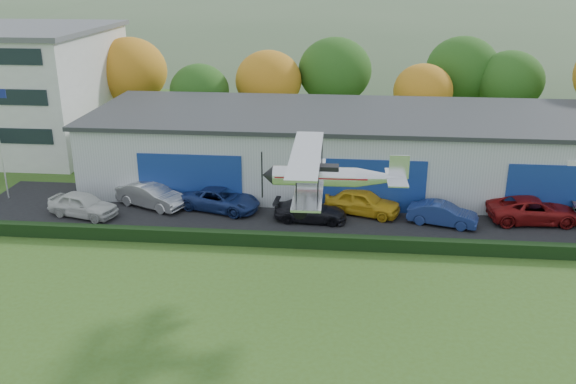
# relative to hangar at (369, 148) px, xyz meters

# --- Properties ---
(apron) EXTENTS (48.00, 9.00, 0.05)m
(apron) POSITION_rel_hangar_xyz_m (-2.00, -6.98, -2.63)
(apron) COLOR black
(apron) RESTS_ON ground
(hedge) EXTENTS (46.00, 0.60, 0.80)m
(hedge) POSITION_rel_hangar_xyz_m (-2.00, -11.78, -2.26)
(hedge) COLOR black
(hedge) RESTS_ON ground
(hangar) EXTENTS (40.60, 12.60, 5.30)m
(hangar) POSITION_rel_hangar_xyz_m (0.00, 0.00, 0.00)
(hangar) COLOR #B2B7BC
(hangar) RESTS_ON ground
(tree_belt) EXTENTS (75.70, 13.22, 10.12)m
(tree_belt) POSITION_rel_hangar_xyz_m (-4.15, 12.64, 2.95)
(tree_belt) COLOR #3D2614
(tree_belt) RESTS_ON ground
(distant_hills) EXTENTS (430.00, 196.00, 56.00)m
(distant_hills) POSITION_rel_hangar_xyz_m (-9.38, 112.02, -15.70)
(distant_hills) COLOR #4C6642
(distant_hills) RESTS_ON ground
(car_0) EXTENTS (4.92, 2.99, 1.57)m
(car_0) POSITION_rel_hangar_xyz_m (-18.45, -8.58, -1.82)
(car_0) COLOR silver
(car_0) RESTS_ON apron
(car_1) EXTENTS (5.21, 3.59, 1.63)m
(car_1) POSITION_rel_hangar_xyz_m (-14.56, -6.55, -1.79)
(car_1) COLOR silver
(car_1) RESTS_ON apron
(car_2) EXTENTS (5.72, 3.81, 1.46)m
(car_2) POSITION_rel_hangar_xyz_m (-9.83, -6.67, -1.88)
(car_2) COLOR navy
(car_2) RESTS_ON apron
(car_3) EXTENTS (4.68, 2.09, 1.33)m
(car_3) POSITION_rel_hangar_xyz_m (-3.83, -7.95, -1.94)
(car_3) COLOR black
(car_3) RESTS_ON apron
(car_4) EXTENTS (5.24, 3.39, 1.66)m
(car_4) POSITION_rel_hangar_xyz_m (-0.53, -6.45, -1.78)
(car_4) COLOR gold
(car_4) RESTS_ON apron
(car_5) EXTENTS (4.51, 2.58, 1.41)m
(car_5) POSITION_rel_hangar_xyz_m (4.41, -7.74, -1.90)
(car_5) COLOR navy
(car_5) RESTS_ON apron
(car_6) EXTENTS (5.85, 3.00, 1.58)m
(car_6) POSITION_rel_hangar_xyz_m (10.19, -6.73, -1.82)
(car_6) COLOR maroon
(car_6) RESTS_ON apron
(biplane) EXTENTS (6.99, 7.95, 3.00)m
(biplane) POSITION_rel_hangar_xyz_m (-2.55, -16.15, 3.27)
(biplane) COLOR silver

